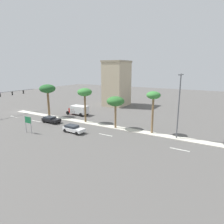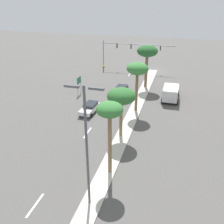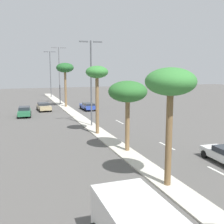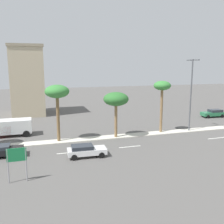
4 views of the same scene
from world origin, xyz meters
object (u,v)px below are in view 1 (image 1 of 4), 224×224
object	(u,v)px
palm_tree_front	(115,102)
street_lamp_mid	(179,102)
palm_tree_near	(85,93)
commercial_building	(117,83)
sedan_white_right	(73,129)
box_truck	(78,110)
directional_road_sign	(28,121)
palm_tree_center	(153,97)
sedan_black_outboard	(51,119)
palm_tree_mid	(47,90)

from	to	relation	value
palm_tree_front	street_lamp_mid	world-z (taller)	street_lamp_mid
palm_tree_front	street_lamp_mid	size ratio (longest dim) A/B	0.58
palm_tree_near	street_lamp_mid	bearing A→B (deg)	88.97
commercial_building	sedan_white_right	xyz separation A→B (m)	(27.52, 6.20, -6.15)
street_lamp_mid	box_truck	world-z (taller)	street_lamp_mid
directional_road_sign	palm_tree_near	xyz separation A→B (m)	(-10.90, 4.47, 4.21)
palm_tree_front	sedan_white_right	world-z (taller)	palm_tree_front
palm_tree_center	sedan_black_outboard	xyz separation A→B (m)	(4.08, -21.25, -5.89)
palm_tree_center	commercial_building	bearing A→B (deg)	-137.84
directional_road_sign	commercial_building	bearing A→B (deg)	178.99
directional_road_sign	box_truck	bearing A→B (deg)	-174.85
commercial_building	box_truck	world-z (taller)	commercial_building
palm_tree_center	street_lamp_mid	bearing A→B (deg)	82.98
palm_tree_front	palm_tree_mid	bearing A→B (deg)	-90.67
commercial_building	palm_tree_near	size ratio (longest dim) A/B	1.87
sedan_black_outboard	commercial_building	bearing A→B (deg)	174.41
palm_tree_mid	sedan_black_outboard	size ratio (longest dim) A/B	1.89
palm_tree_near	box_truck	xyz separation A→B (m)	(-4.70, -5.88, -5.11)
sedan_black_outboard	box_truck	world-z (taller)	box_truck
sedan_black_outboard	directional_road_sign	bearing A→B (deg)	14.92
directional_road_sign	sedan_black_outboard	bearing A→B (deg)	-165.08
commercial_building	sedan_black_outboard	distance (m)	25.73
directional_road_sign	palm_tree_near	size ratio (longest dim) A/B	0.41
sedan_black_outboard	box_truck	distance (m)	8.61
directional_road_sign	palm_tree_mid	distance (m)	13.20
palm_tree_mid	palm_tree_front	world-z (taller)	palm_tree_mid
commercial_building	street_lamp_mid	world-z (taller)	commercial_building
palm_tree_front	sedan_white_right	xyz separation A→B (m)	(6.09, -5.42, -4.56)
palm_tree_near	street_lamp_mid	distance (m)	19.37
commercial_building	sedan_white_right	bearing A→B (deg)	12.69
street_lamp_mid	sedan_white_right	xyz separation A→B (m)	(6.19, -17.08, -5.56)
commercial_building	palm_tree_near	distance (m)	21.35
box_truck	palm_tree_near	bearing A→B (deg)	51.35
box_truck	sedan_black_outboard	bearing A→B (deg)	-3.10
palm_tree_front	palm_tree_center	world-z (taller)	palm_tree_center
palm_tree_front	commercial_building	bearing A→B (deg)	-151.54
sedan_white_right	box_truck	distance (m)	13.91
directional_road_sign	palm_tree_near	world-z (taller)	palm_tree_near
palm_tree_near	box_truck	distance (m)	9.10
palm_tree_front	palm_tree_center	distance (m)	7.35
palm_tree_mid	palm_tree_front	xyz separation A→B (m)	(0.22, 18.60, -1.28)
palm_tree_mid	palm_tree_center	bearing A→B (deg)	90.96
palm_tree_front	directional_road_sign	bearing A→B (deg)	-49.36
palm_tree_mid	box_truck	xyz separation A→B (m)	(-4.93, 5.02, -5.29)
commercial_building	sedan_white_right	distance (m)	28.88
sedan_white_right	sedan_black_outboard	bearing A→B (deg)	-107.15
palm_tree_mid	palm_tree_near	xyz separation A→B (m)	(-0.23, 10.90, -0.17)
palm_tree_near	sedan_black_outboard	bearing A→B (deg)	-58.57
palm_tree_front	palm_tree_center	xyz separation A→B (m)	(-0.65, 7.20, 1.31)
commercial_building	palm_tree_center	world-z (taller)	commercial_building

